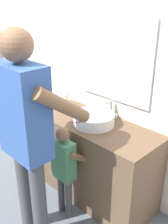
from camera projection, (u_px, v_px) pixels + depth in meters
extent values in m
plane|color=slate|center=(74.00, 207.00, 2.68)|extent=(14.00, 14.00, 0.00)
cube|color=beige|center=(119.00, 67.00, 2.53)|extent=(4.40, 0.08, 2.70)
cube|color=silver|center=(116.00, 60.00, 2.47)|extent=(0.83, 0.02, 0.79)
cube|color=brown|center=(94.00, 160.00, 2.70)|extent=(1.30, 0.54, 0.85)
cylinder|color=white|center=(94.00, 119.00, 2.49)|extent=(0.40, 0.40, 0.11)
cylinder|color=silver|center=(94.00, 119.00, 2.49)|extent=(0.32, 0.32, 0.09)
cylinder|color=#B7BABF|center=(111.00, 109.00, 2.64)|extent=(0.03, 0.03, 0.18)
cylinder|color=#B7BABF|center=(107.00, 103.00, 2.57)|extent=(0.02, 0.12, 0.02)
cylinder|color=#B7BABF|center=(105.00, 113.00, 2.71)|extent=(0.04, 0.04, 0.05)
cylinder|color=#B7BABF|center=(116.00, 117.00, 2.62)|extent=(0.04, 0.04, 0.05)
cylinder|color=#D86666|center=(66.00, 108.00, 2.76)|extent=(0.07, 0.07, 0.09)
cylinder|color=green|center=(67.00, 103.00, 2.75)|extent=(0.03, 0.02, 0.17)
cube|color=white|center=(67.00, 95.00, 2.71)|extent=(0.01, 0.02, 0.02)
cylinder|color=orange|center=(65.00, 103.00, 2.75)|extent=(0.01, 0.04, 0.17)
cube|color=white|center=(65.00, 95.00, 2.71)|extent=(0.01, 0.02, 0.02)
cylinder|color=#47474C|center=(61.00, 193.00, 2.56)|extent=(0.07, 0.07, 0.44)
cylinder|color=#47474C|center=(69.00, 198.00, 2.48)|extent=(0.07, 0.07, 0.44)
cube|color=#427F56|center=(63.00, 160.00, 2.36)|extent=(0.22, 0.12, 0.38)
sphere|color=brown|center=(62.00, 135.00, 2.25)|extent=(0.12, 0.12, 0.12)
cylinder|color=brown|center=(63.00, 148.00, 2.48)|extent=(0.05, 0.26, 0.21)
cylinder|color=brown|center=(81.00, 158.00, 2.33)|extent=(0.05, 0.26, 0.21)
cylinder|color=#47474C|center=(25.00, 189.00, 2.31)|extent=(0.13, 0.13, 0.83)
cylinder|color=#47474C|center=(39.00, 201.00, 2.18)|extent=(0.13, 0.13, 0.83)
cube|color=#33569E|center=(23.00, 112.00, 1.93)|extent=(0.41, 0.23, 0.72)
sphere|color=brown|center=(16.00, 45.00, 1.73)|extent=(0.23, 0.23, 0.23)
cylinder|color=brown|center=(27.00, 91.00, 2.17)|extent=(0.10, 0.50, 0.39)
cylinder|color=brown|center=(63.00, 106.00, 1.88)|extent=(0.10, 0.50, 0.39)
cylinder|color=#E5387F|center=(82.00, 121.00, 2.07)|extent=(0.01, 0.14, 0.03)
cube|color=white|center=(88.00, 117.00, 2.12)|extent=(0.01, 0.02, 0.02)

